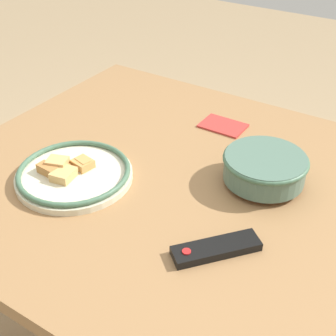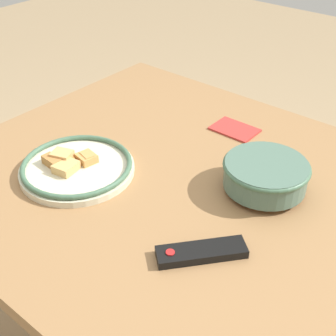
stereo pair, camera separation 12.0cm
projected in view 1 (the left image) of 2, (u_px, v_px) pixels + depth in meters
dining_table at (166, 197)px, 1.30m from camera, size 1.16×1.06×0.71m
noodle_bowl at (265, 168)px, 1.19m from camera, size 0.22×0.22×0.08m
food_plate at (73, 173)px, 1.22m from camera, size 0.31×0.31×0.05m
tv_remote at (216, 249)px, 1.01m from camera, size 0.17×0.18×0.02m
folded_napkin at (223, 126)px, 1.46m from camera, size 0.14×0.10×0.01m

